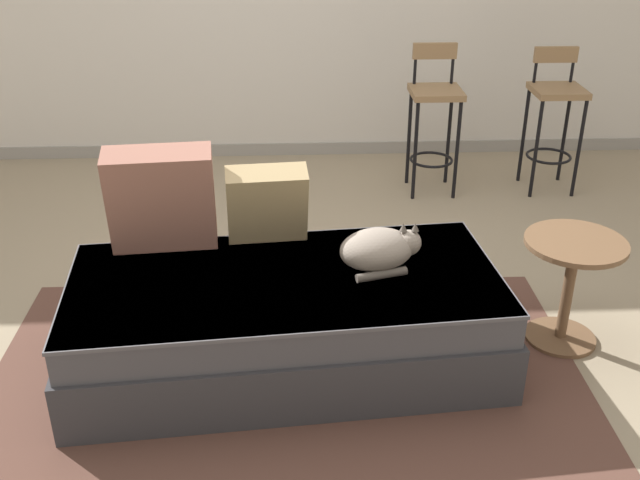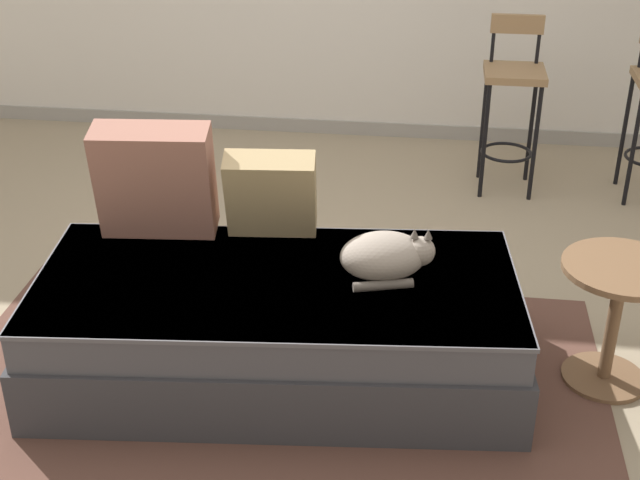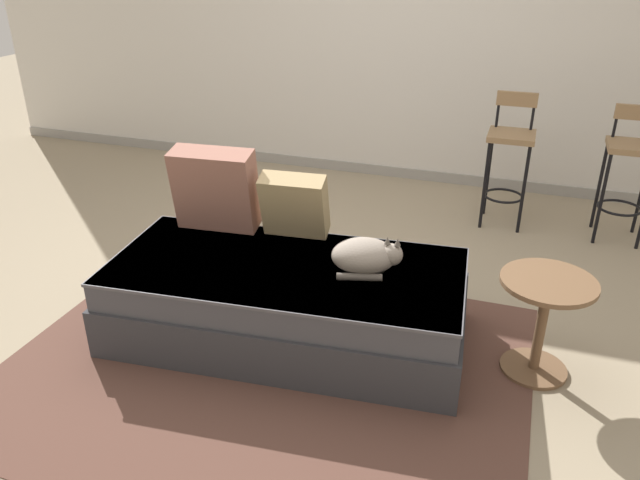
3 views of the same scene
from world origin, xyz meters
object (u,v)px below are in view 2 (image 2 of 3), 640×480
(couch, at_px, (278,326))
(cat, at_px, (386,256))
(throw_pillow_corner, at_px, (155,180))
(bar_stool_near_window, at_px, (512,94))
(throw_pillow_middle, at_px, (271,194))
(side_table, at_px, (616,307))

(couch, height_order, cat, cat)
(throw_pillow_corner, bearing_deg, bar_stool_near_window, 47.09)
(throw_pillow_corner, height_order, throw_pillow_middle, throw_pillow_corner)
(throw_pillow_corner, relative_size, bar_stool_near_window, 0.50)
(throw_pillow_corner, height_order, cat, throw_pillow_corner)
(throw_pillow_corner, distance_m, bar_stool_near_window, 2.19)
(throw_pillow_middle, bearing_deg, throw_pillow_corner, -174.90)
(throw_pillow_corner, bearing_deg, cat, -13.24)
(throw_pillow_middle, xyz_separation_m, side_table, (1.33, -0.22, -0.28))
(couch, distance_m, cat, 0.50)
(couch, distance_m, throw_pillow_corner, 0.75)
(couch, distance_m, side_table, 1.27)
(side_table, bearing_deg, throw_pillow_middle, 170.70)
(couch, height_order, bar_stool_near_window, bar_stool_near_window)
(throw_pillow_middle, height_order, cat, throw_pillow_middle)
(throw_pillow_middle, xyz_separation_m, bar_stool_near_window, (1.04, 1.56, -0.06))
(throw_pillow_corner, relative_size, side_table, 0.93)
(throw_pillow_middle, xyz_separation_m, cat, (0.48, -0.26, -0.10))
(bar_stool_near_window, xyz_separation_m, side_table, (0.30, -1.78, -0.22))
(couch, height_order, throw_pillow_middle, throw_pillow_middle)
(couch, xyz_separation_m, throw_pillow_middle, (-0.08, 0.33, 0.40))
(cat, distance_m, side_table, 0.88)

